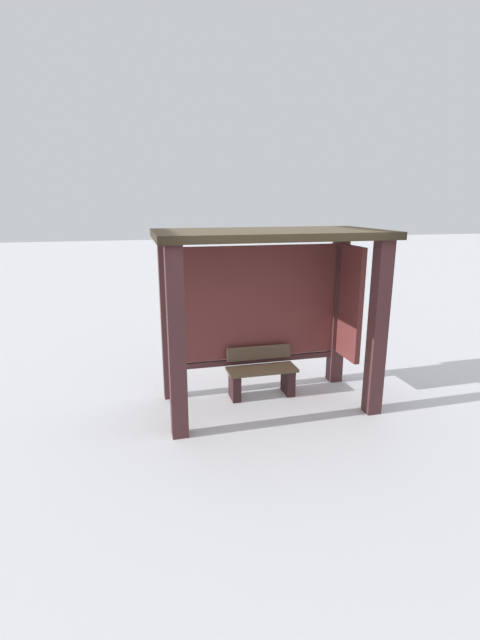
{
  "coord_description": "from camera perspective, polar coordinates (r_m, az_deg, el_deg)",
  "views": [
    {
      "loc": [
        -1.76,
        -5.5,
        2.77
      ],
      "look_at": [
        -0.38,
        0.09,
        1.24
      ],
      "focal_mm": 24.73,
      "sensor_mm": 36.0,
      "label": 1
    }
  ],
  "objects": [
    {
      "name": "ground_plane",
      "position": [
        6.41,
        3.54,
        -10.75
      ],
      "size": [
        60.0,
        60.0,
        0.0
      ],
      "primitive_type": "plane",
      "color": "white"
    },
    {
      "name": "bench_left_inside",
      "position": [
        6.54,
        2.78,
        -7.1
      ],
      "size": [
        1.02,
        0.38,
        0.72
      ],
      "color": "#4D3C2B",
      "rests_on": "ground"
    },
    {
      "name": "bus_shelter",
      "position": [
        6.07,
        4.13,
        4.33
      ],
      "size": [
        2.97,
        1.52,
        2.43
      ],
      "color": "#422325",
      "rests_on": "ground"
    }
  ]
}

